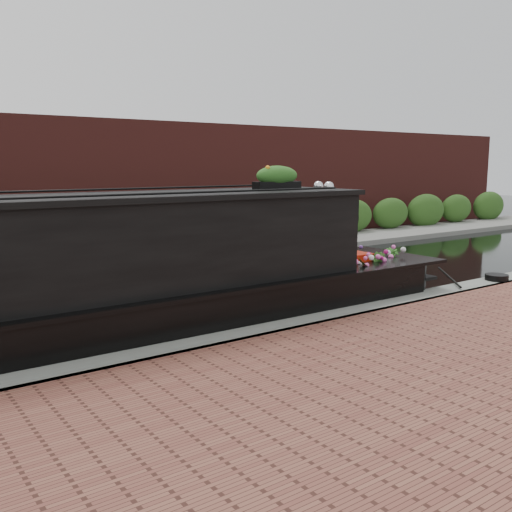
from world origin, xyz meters
TOP-DOWN VIEW (x-y plane):
  - ground at (0.00, 0.00)m, footprint 80.00×80.00m
  - near_bank_coping at (0.00, -3.30)m, footprint 40.00×0.60m
  - far_bank_path at (0.00, 4.20)m, footprint 40.00×2.40m
  - far_hedge at (0.00, 5.10)m, footprint 40.00×1.10m
  - far_brick_wall at (0.00, 7.20)m, footprint 40.00×1.00m
  - narrowboat at (-3.23, -2.02)m, footprint 12.21×2.28m
  - rope_fender at (3.38, -2.02)m, footprint 0.31×0.37m
  - coiled_mooring_rope at (4.70, -3.32)m, footprint 0.47×0.47m

SIDE VIEW (x-z plane):
  - ground at x=0.00m, z-range 0.00..0.00m
  - near_bank_coping at x=0.00m, z-range -0.25..0.25m
  - far_bank_path at x=0.00m, z-range -0.17..0.17m
  - far_hedge at x=0.00m, z-range -1.40..1.40m
  - far_brick_wall at x=0.00m, z-range -4.00..4.00m
  - rope_fender at x=3.38m, z-range 0.00..0.31m
  - coiled_mooring_rope at x=4.70m, z-range 0.25..0.37m
  - narrowboat at x=-3.23m, z-range -0.57..2.27m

